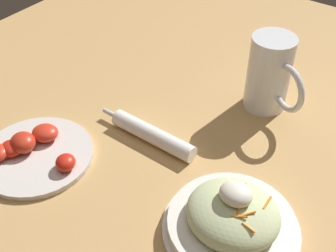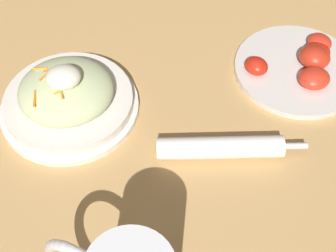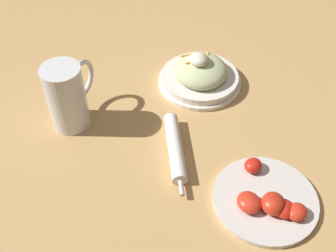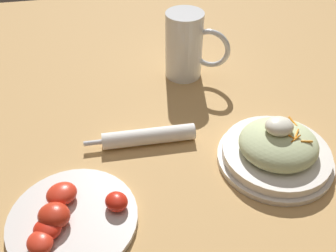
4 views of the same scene
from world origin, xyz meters
The scene contains 5 objects.
ground_plane centered at (0.00, 0.00, 0.00)m, with size 1.43×1.43×0.00m, color tan.
salad_plate centered at (-0.17, 0.17, 0.03)m, with size 0.22×0.22×0.10m.
beer_mug centered at (-0.07, -0.16, 0.07)m, with size 0.14×0.11×0.16m.
napkin_roll centered at (0.06, 0.07, 0.02)m, with size 0.22×0.04×0.03m.
tomato_plate centered at (0.21, 0.23, 0.01)m, with size 0.21×0.21×0.05m.
Camera 4 is at (0.12, 0.62, 0.52)m, focal length 40.13 mm.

